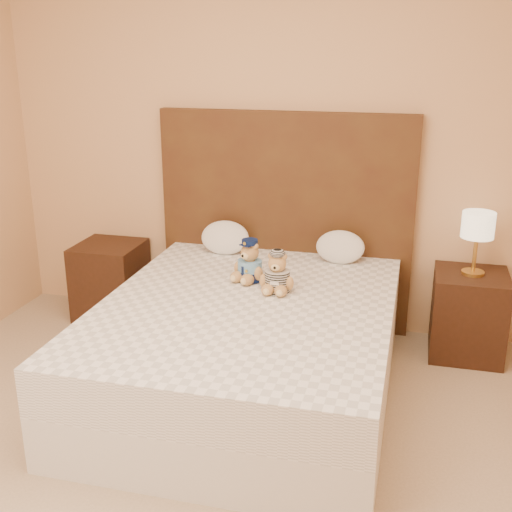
% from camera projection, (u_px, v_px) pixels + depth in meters
% --- Properties ---
extents(room_walls, '(4.04, 4.52, 2.72)m').
position_uv_depth(room_walls, '(195.00, 75.00, 2.49)').
color(room_walls, tan).
rests_on(room_walls, ground).
extents(bed, '(1.60, 2.00, 0.55)m').
position_uv_depth(bed, '(247.00, 347.00, 3.66)').
color(bed, white).
rests_on(bed, ground).
extents(headboard, '(1.75, 0.08, 1.50)m').
position_uv_depth(headboard, '(285.00, 222.00, 4.44)').
color(headboard, '#4C3116').
rests_on(headboard, ground).
extents(nightstand_left, '(0.45, 0.45, 0.55)m').
position_uv_depth(nightstand_left, '(111.00, 280.00, 4.69)').
color(nightstand_left, '#331A10').
rests_on(nightstand_left, ground).
extents(nightstand_right, '(0.45, 0.45, 0.55)m').
position_uv_depth(nightstand_right, '(468.00, 314.00, 4.10)').
color(nightstand_right, '#331A10').
rests_on(nightstand_right, ground).
extents(lamp, '(0.20, 0.20, 0.40)m').
position_uv_depth(lamp, '(478.00, 228.00, 3.92)').
color(lamp, gold).
rests_on(lamp, nightstand_right).
extents(teddy_police, '(0.29, 0.29, 0.26)m').
position_uv_depth(teddy_police, '(250.00, 260.00, 3.86)').
color(teddy_police, '#AC7742').
rests_on(teddy_police, bed).
extents(teddy_prisoner, '(0.22, 0.21, 0.24)m').
position_uv_depth(teddy_prisoner, '(277.00, 272.00, 3.69)').
color(teddy_prisoner, '#AC7742').
rests_on(teddy_prisoner, bed).
extents(pillow_left, '(0.34, 0.22, 0.24)m').
position_uv_depth(pillow_left, '(225.00, 236.00, 4.38)').
color(pillow_left, white).
rests_on(pillow_left, bed).
extents(pillow_right, '(0.32, 0.21, 0.22)m').
position_uv_depth(pillow_right, '(340.00, 246.00, 4.20)').
color(pillow_right, white).
rests_on(pillow_right, bed).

